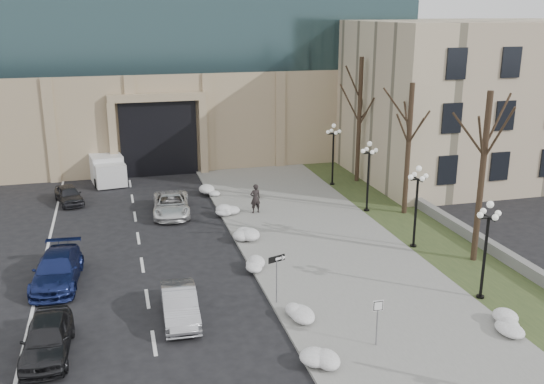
{
  "coord_description": "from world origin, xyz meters",
  "views": [
    {
      "loc": [
        -7.44,
        -15.93,
        12.78
      ],
      "look_at": [
        0.47,
        13.82,
        3.5
      ],
      "focal_mm": 40.0,
      "sensor_mm": 36.0,
      "label": 1
    }
  ],
  "objects_px": {
    "one_way_sign": "(280,264)",
    "lamppost_a": "(487,237)",
    "car_d": "(171,204)",
    "lamppost_c": "(369,167)",
    "car_c": "(57,270)",
    "lamppost_d": "(333,146)",
    "pedestrian": "(255,198)",
    "box_truck": "(105,166)",
    "car_b": "(180,305)",
    "keep_sign": "(378,313)",
    "lamppost_b": "(417,196)",
    "car_a": "(47,338)",
    "car_e": "(69,195)"
  },
  "relations": [
    {
      "from": "one_way_sign",
      "to": "lamppost_c",
      "type": "xyz_separation_m",
      "value": [
        9.06,
        11.09,
        1.09
      ]
    },
    {
      "from": "lamppost_a",
      "to": "lamppost_d",
      "type": "bearing_deg",
      "value": 90.0
    },
    {
      "from": "keep_sign",
      "to": "car_b",
      "type": "bearing_deg",
      "value": 150.21
    },
    {
      "from": "car_d",
      "to": "lamppost_a",
      "type": "distance_m",
      "value": 20.32
    },
    {
      "from": "car_d",
      "to": "lamppost_a",
      "type": "relative_size",
      "value": 1.03
    },
    {
      "from": "box_truck",
      "to": "lamppost_b",
      "type": "distance_m",
      "value": 25.58
    },
    {
      "from": "car_e",
      "to": "one_way_sign",
      "type": "height_order",
      "value": "one_way_sign"
    },
    {
      "from": "keep_sign",
      "to": "lamppost_b",
      "type": "xyz_separation_m",
      "value": [
        6.36,
        9.11,
        1.56
      ]
    },
    {
      "from": "car_d",
      "to": "car_e",
      "type": "distance_m",
      "value": 7.77
    },
    {
      "from": "car_b",
      "to": "pedestrian",
      "type": "distance_m",
      "value": 14.26
    },
    {
      "from": "car_d",
      "to": "box_truck",
      "type": "xyz_separation_m",
      "value": [
        -4.09,
        10.02,
        0.33
      ]
    },
    {
      "from": "car_b",
      "to": "car_c",
      "type": "xyz_separation_m",
      "value": [
        -5.32,
        5.06,
        0.06
      ]
    },
    {
      "from": "pedestrian",
      "to": "lamppost_a",
      "type": "relative_size",
      "value": 0.41
    },
    {
      "from": "keep_sign",
      "to": "lamppost_b",
      "type": "distance_m",
      "value": 11.22
    },
    {
      "from": "car_d",
      "to": "lamppost_c",
      "type": "relative_size",
      "value": 1.03
    },
    {
      "from": "lamppost_b",
      "to": "lamppost_c",
      "type": "relative_size",
      "value": 1.0
    },
    {
      "from": "lamppost_b",
      "to": "lamppost_d",
      "type": "height_order",
      "value": "same"
    },
    {
      "from": "one_way_sign",
      "to": "lamppost_c",
      "type": "bearing_deg",
      "value": 31.55
    },
    {
      "from": "car_a",
      "to": "lamppost_d",
      "type": "xyz_separation_m",
      "value": [
        18.79,
        19.35,
        2.34
      ]
    },
    {
      "from": "one_way_sign",
      "to": "lamppost_a",
      "type": "height_order",
      "value": "lamppost_a"
    },
    {
      "from": "lamppost_c",
      "to": "car_d",
      "type": "bearing_deg",
      "value": 167.06
    },
    {
      "from": "pedestrian",
      "to": "lamppost_a",
      "type": "distance_m",
      "value": 16.26
    },
    {
      "from": "car_e",
      "to": "lamppost_d",
      "type": "distance_m",
      "value": 19.18
    },
    {
      "from": "car_d",
      "to": "lamppost_c",
      "type": "xyz_separation_m",
      "value": [
        12.47,
        -2.86,
        2.39
      ]
    },
    {
      "from": "car_b",
      "to": "one_way_sign",
      "type": "relative_size",
      "value": 1.73
    },
    {
      "from": "car_e",
      "to": "one_way_sign",
      "type": "distance_m",
      "value": 20.73
    },
    {
      "from": "car_b",
      "to": "keep_sign",
      "type": "height_order",
      "value": "keep_sign"
    },
    {
      "from": "pedestrian",
      "to": "lamppost_d",
      "type": "xyz_separation_m",
      "value": [
        7.18,
        5.05,
        1.99
      ]
    },
    {
      "from": "car_c",
      "to": "lamppost_d",
      "type": "bearing_deg",
      "value": 38.77
    },
    {
      "from": "keep_sign",
      "to": "car_d",
      "type": "bearing_deg",
      "value": 109.43
    },
    {
      "from": "car_b",
      "to": "box_truck",
      "type": "bearing_deg",
      "value": 98.78
    },
    {
      "from": "car_c",
      "to": "keep_sign",
      "type": "relative_size",
      "value": 2.49
    },
    {
      "from": "car_d",
      "to": "keep_sign",
      "type": "distance_m",
      "value": 19.47
    },
    {
      "from": "lamppost_c",
      "to": "lamppost_d",
      "type": "height_order",
      "value": "same"
    },
    {
      "from": "keep_sign",
      "to": "lamppost_a",
      "type": "distance_m",
      "value": 7.05
    },
    {
      "from": "car_d",
      "to": "one_way_sign",
      "type": "distance_m",
      "value": 14.43
    },
    {
      "from": "pedestrian",
      "to": "lamppost_b",
      "type": "xyz_separation_m",
      "value": [
        7.18,
        -7.95,
        1.99
      ]
    },
    {
      "from": "lamppost_a",
      "to": "keep_sign",
      "type": "bearing_deg",
      "value": -157.74
    },
    {
      "from": "car_c",
      "to": "lamppost_d",
      "type": "height_order",
      "value": "lamppost_d"
    },
    {
      "from": "lamppost_b",
      "to": "car_a",
      "type": "bearing_deg",
      "value": -161.34
    },
    {
      "from": "pedestrian",
      "to": "one_way_sign",
      "type": "height_order",
      "value": "one_way_sign"
    },
    {
      "from": "keep_sign",
      "to": "lamppost_c",
      "type": "relative_size",
      "value": 0.43
    },
    {
      "from": "car_b",
      "to": "lamppost_c",
      "type": "height_order",
      "value": "lamppost_c"
    },
    {
      "from": "keep_sign",
      "to": "lamppost_c",
      "type": "height_order",
      "value": "lamppost_c"
    },
    {
      "from": "car_e",
      "to": "one_way_sign",
      "type": "bearing_deg",
      "value": -76.18
    },
    {
      "from": "car_c",
      "to": "lamppost_a",
      "type": "bearing_deg",
      "value": -14.97
    },
    {
      "from": "car_b",
      "to": "lamppost_d",
      "type": "distance_m",
      "value": 22.5
    },
    {
      "from": "car_b",
      "to": "lamppost_b",
      "type": "xyz_separation_m",
      "value": [
        13.54,
        4.8,
        2.39
      ]
    },
    {
      "from": "lamppost_b",
      "to": "box_truck",
      "type": "bearing_deg",
      "value": 130.5
    },
    {
      "from": "lamppost_b",
      "to": "lamppost_a",
      "type": "bearing_deg",
      "value": -90.0
    }
  ]
}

